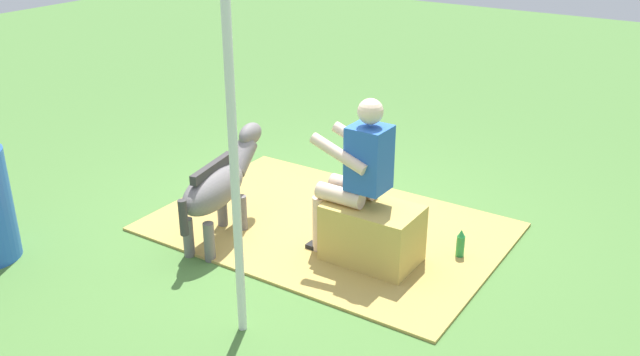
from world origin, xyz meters
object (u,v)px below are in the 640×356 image
(tent_pole_left, at_px, (235,172))
(pony_standing, at_px, (219,185))
(hay_bale, at_px, (372,234))
(soda_bottle, at_px, (460,245))
(person_seated, at_px, (356,171))

(tent_pole_left, bearing_deg, pony_standing, -43.56)
(hay_bale, bearing_deg, pony_standing, 15.42)
(hay_bale, xyz_separation_m, tent_pole_left, (0.31, 1.29, 0.94))
(pony_standing, height_order, tent_pole_left, tent_pole_left)
(pony_standing, distance_m, soda_bottle, 2.08)
(person_seated, height_order, soda_bottle, person_seated)
(tent_pole_left, bearing_deg, person_seated, -96.24)
(person_seated, relative_size, soda_bottle, 5.21)
(person_seated, bearing_deg, hay_bale, 179.51)
(hay_bale, bearing_deg, soda_bottle, -142.40)
(hay_bale, height_order, person_seated, person_seated)
(pony_standing, xyz_separation_m, soda_bottle, (-1.88, -0.81, -0.39))
(person_seated, height_order, tent_pole_left, tent_pole_left)
(soda_bottle, bearing_deg, pony_standing, 23.26)
(person_seated, distance_m, soda_bottle, 1.09)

